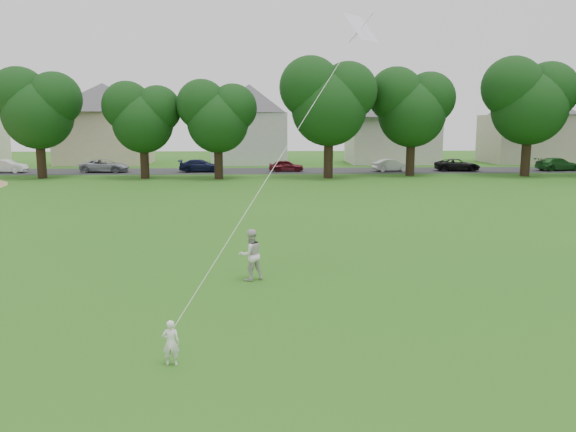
{
  "coord_description": "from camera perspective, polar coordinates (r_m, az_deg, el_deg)",
  "views": [
    {
      "loc": [
        1.4,
        -11.45,
        4.54
      ],
      "look_at": [
        2.01,
        2.0,
        2.3
      ],
      "focal_mm": 35.0,
      "sensor_mm": 36.0,
      "label": 1
    }
  ],
  "objects": [
    {
      "name": "ground",
      "position": [
        12.4,
        -9.12,
        -12.16
      ],
      "size": [
        160.0,
        160.0,
        0.0
      ],
      "primitive_type": "plane",
      "color": "#235D15",
      "rests_on": "ground"
    },
    {
      "name": "street",
      "position": [
        53.66,
        -4.1,
        4.59
      ],
      "size": [
        90.0,
        7.0,
        0.01
      ],
      "primitive_type": "cube",
      "color": "#2D2D30",
      "rests_on": "ground"
    },
    {
      "name": "toddler",
      "position": [
        11.07,
        -11.81,
        -12.49
      ],
      "size": [
        0.33,
        0.22,
        0.89
      ],
      "primitive_type": "imported",
      "rotation": [
        0.0,
        0.0,
        3.16
      ],
      "color": "white",
      "rests_on": "ground"
    },
    {
      "name": "older_boy",
      "position": [
        16.35,
        -3.81,
        -3.94
      ],
      "size": [
        0.92,
        0.85,
        1.52
      ],
      "primitive_type": "imported",
      "rotation": [
        0.0,
        0.0,
        3.62
      ],
      "color": "silver",
      "rests_on": "ground"
    },
    {
      "name": "kite",
      "position": [
        13.37,
        -0.26,
        6.83
      ],
      "size": [
        2.93,
        3.84,
        10.29
      ],
      "color": "white",
      "rests_on": "ground"
    },
    {
      "name": "tree_row",
      "position": [
        47.65,
        4.12,
        11.6
      ],
      "size": [
        80.03,
        8.86,
        10.53
      ],
      "color": "black",
      "rests_on": "ground"
    },
    {
      "name": "parked_cars",
      "position": [
        52.67,
        0.38,
        5.17
      ],
      "size": [
        71.79,
        2.24,
        1.23
      ],
      "color": "black",
      "rests_on": "ground"
    },
    {
      "name": "house_row",
      "position": [
        63.45,
        -2.11,
        9.91
      ],
      "size": [
        77.16,
        13.99,
        10.38
      ],
      "color": "silver",
      "rests_on": "ground"
    }
  ]
}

